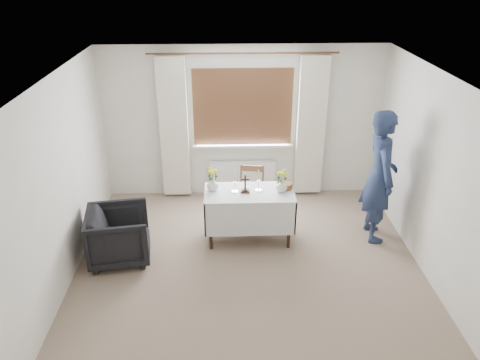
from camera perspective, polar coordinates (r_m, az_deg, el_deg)
name	(u,v)px	position (r m, az deg, el deg)	size (l,w,h in m)	color
ground	(250,283)	(6.00, 1.25, -12.46)	(5.00, 5.00, 0.00)	gray
altar_table	(249,216)	(6.62, 1.11, -4.38)	(1.24, 0.64, 0.76)	white
wooden_chair	(251,195)	(7.10, 1.32, -1.81)	(0.39, 0.39, 0.84)	brown
armchair	(119,235)	(6.43, -14.53, -6.52)	(0.77, 0.80, 0.72)	black
person	(380,176)	(6.72, 16.68, 0.41)	(0.70, 0.46, 1.90)	navy
radiator	(243,178)	(7.90, 0.32, 0.23)	(1.10, 0.10, 0.60)	silver
wooden_cross	(245,184)	(6.37, 0.63, -0.44)	(0.12, 0.09, 0.26)	black
candlestick_left	(235,182)	(6.37, -0.64, -0.21)	(0.09, 0.09, 0.31)	white
candlestick_right	(258,180)	(6.41, 2.27, -0.04)	(0.09, 0.09, 0.31)	white
flower_vase_left	(213,184)	(6.46, -3.35, -0.53)	(0.17, 0.17, 0.17)	silver
flower_vase_right	(281,186)	(6.44, 5.06, -0.73)	(0.16, 0.16, 0.17)	silver
wicker_basket	(285,185)	(6.56, 5.48, -0.65)	(0.22, 0.22, 0.08)	brown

